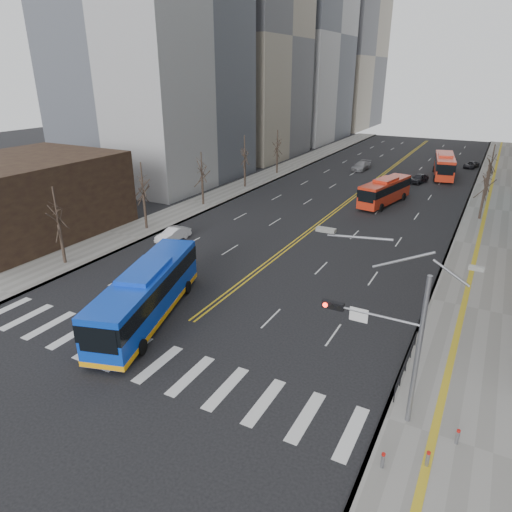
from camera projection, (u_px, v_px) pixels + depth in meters
ground at (143, 359)px, 27.59m from camera, size 220.00×220.00×0.00m
sidewalk_right at (495, 210)px, 56.68m from camera, size 7.00×130.00×0.15m
sidewalk_left at (255, 181)px, 71.52m from camera, size 5.00×130.00×0.15m
crosswalk at (143, 358)px, 27.59m from camera, size 26.70×4.00×0.01m
centerline at (376, 180)px, 72.51m from camera, size 0.55×100.00×0.01m
office_towers at (412, 19)px, 74.47m from camera, size 83.00×134.00×58.00m
storefront at (23, 197)px, 47.20m from camera, size 14.00×18.00×8.00m
signal_mast at (388, 331)px, 21.38m from camera, size 5.37×0.37×9.39m
pedestrian_railing at (407, 361)px, 25.94m from camera, size 0.06×6.06×1.02m
bollards at (423, 451)px, 20.14m from camera, size 2.87×3.17×0.78m
street_trees at (281, 168)px, 57.11m from camera, size 35.20×47.20×7.60m
blue_bus at (147, 293)px, 31.36m from camera, size 6.55×13.46×3.82m
red_bus_near at (385, 190)px, 58.86m from camera, size 4.54×10.91×3.39m
red_bus_far at (444, 164)px, 74.01m from camera, size 4.59×12.17×3.75m
car_white at (173, 234)px, 46.51m from camera, size 1.97×4.15×1.31m
car_dark_mid at (419, 178)px, 70.45m from camera, size 2.59×4.38×1.40m
car_silver at (361, 166)px, 79.55m from camera, size 2.51×5.33×1.50m
car_dark_far at (471, 165)px, 81.47m from camera, size 2.73×4.28×1.10m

